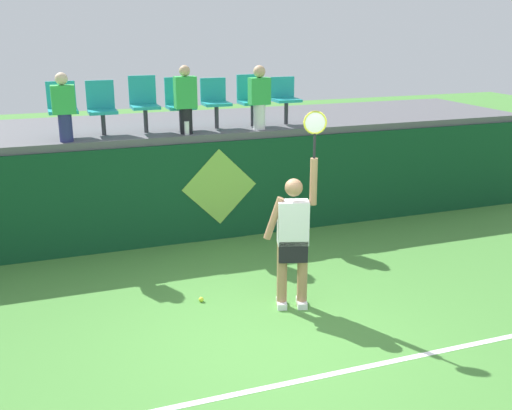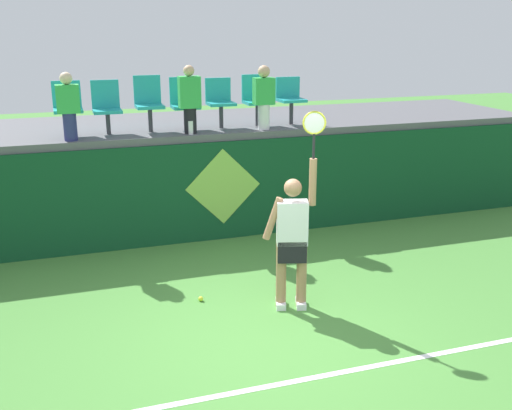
{
  "view_description": "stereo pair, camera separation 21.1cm",
  "coord_description": "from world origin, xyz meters",
  "px_view_note": "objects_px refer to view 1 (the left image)",
  "views": [
    {
      "loc": [
        -2.28,
        -5.86,
        3.52
      ],
      "look_at": [
        0.3,
        1.24,
        1.24
      ],
      "focal_mm": 42.87,
      "sensor_mm": 36.0,
      "label": 1
    },
    {
      "loc": [
        -2.08,
        -5.93,
        3.52
      ],
      "look_at": [
        0.3,
        1.24,
        1.24
      ],
      "focal_mm": 42.87,
      "sensor_mm": 36.0,
      "label": 2
    }
  ],
  "objects_px": {
    "stadium_chair_6": "(285,97)",
    "stadium_chair_1": "(102,106)",
    "tennis_player": "(293,236)",
    "stadium_chair_5": "(251,97)",
    "spectator_2": "(259,96)",
    "stadium_chair_2": "(144,101)",
    "stadium_chair_0": "(62,106)",
    "spectator_0": "(64,106)",
    "tennis_ball": "(201,299)",
    "water_bottle": "(187,128)",
    "spectator_1": "(185,99)",
    "stadium_chair_3": "(180,101)",
    "stadium_chair_4": "(215,100)"
  },
  "relations": [
    {
      "from": "tennis_ball",
      "to": "stadium_chair_4",
      "type": "bearing_deg",
      "value": 69.53
    },
    {
      "from": "spectator_0",
      "to": "stadium_chair_0",
      "type": "bearing_deg",
      "value": 90.0
    },
    {
      "from": "tennis_ball",
      "to": "stadium_chair_1",
      "type": "bearing_deg",
      "value": 105.29
    },
    {
      "from": "water_bottle",
      "to": "stadium_chair_5",
      "type": "distance_m",
      "value": 1.42
    },
    {
      "from": "stadium_chair_2",
      "to": "spectator_0",
      "type": "bearing_deg",
      "value": -160.58
    },
    {
      "from": "tennis_ball",
      "to": "stadium_chair_4",
      "type": "distance_m",
      "value": 3.8
    },
    {
      "from": "stadium_chair_2",
      "to": "stadium_chair_5",
      "type": "relative_size",
      "value": 1.04
    },
    {
      "from": "tennis_player",
      "to": "tennis_ball",
      "type": "distance_m",
      "value": 1.5
    },
    {
      "from": "stadium_chair_3",
      "to": "spectator_1",
      "type": "xyz_separation_m",
      "value": [
        -0.0,
        -0.42,
        0.09
      ]
    },
    {
      "from": "tennis_player",
      "to": "stadium_chair_3",
      "type": "height_order",
      "value": "stadium_chair_3"
    },
    {
      "from": "stadium_chair_2",
      "to": "water_bottle",
      "type": "bearing_deg",
      "value": -41.71
    },
    {
      "from": "water_bottle",
      "to": "spectator_0",
      "type": "xyz_separation_m",
      "value": [
        -1.84,
        0.06,
        0.42
      ]
    },
    {
      "from": "stadium_chair_1",
      "to": "stadium_chair_4",
      "type": "xyz_separation_m",
      "value": [
        1.87,
        -0.01,
        0.02
      ]
    },
    {
      "from": "stadium_chair_3",
      "to": "stadium_chair_4",
      "type": "height_order",
      "value": "stadium_chair_3"
    },
    {
      "from": "stadium_chair_2",
      "to": "stadium_chair_6",
      "type": "bearing_deg",
      "value": -0.26
    },
    {
      "from": "water_bottle",
      "to": "stadium_chair_1",
      "type": "distance_m",
      "value": 1.39
    },
    {
      "from": "stadium_chair_5",
      "to": "spectator_0",
      "type": "distance_m",
      "value": 3.15
    },
    {
      "from": "stadium_chair_3",
      "to": "tennis_player",
      "type": "bearing_deg",
      "value": -80.07
    },
    {
      "from": "stadium_chair_4",
      "to": "spectator_1",
      "type": "xyz_separation_m",
      "value": [
        -0.61,
        -0.41,
        0.09
      ]
    },
    {
      "from": "stadium_chair_0",
      "to": "stadium_chair_5",
      "type": "distance_m",
      "value": 3.12
    },
    {
      "from": "tennis_player",
      "to": "water_bottle",
      "type": "xyz_separation_m",
      "value": [
        -0.61,
        2.91,
        0.93
      ]
    },
    {
      "from": "tennis_player",
      "to": "stadium_chair_0",
      "type": "xyz_separation_m",
      "value": [
        -2.46,
        3.41,
        1.3
      ]
    },
    {
      "from": "stadium_chair_6",
      "to": "spectator_2",
      "type": "height_order",
      "value": "spectator_2"
    },
    {
      "from": "spectator_2",
      "to": "tennis_ball",
      "type": "bearing_deg",
      "value": -124.73
    },
    {
      "from": "spectator_1",
      "to": "spectator_2",
      "type": "distance_m",
      "value": 1.26
    },
    {
      "from": "spectator_2",
      "to": "stadium_chair_2",
      "type": "bearing_deg",
      "value": 167.45
    },
    {
      "from": "tennis_ball",
      "to": "spectator_1",
      "type": "distance_m",
      "value": 3.42
    },
    {
      "from": "stadium_chair_1",
      "to": "water_bottle",
      "type": "bearing_deg",
      "value": -22.25
    },
    {
      "from": "stadium_chair_5",
      "to": "stadium_chair_0",
      "type": "bearing_deg",
      "value": -179.97
    },
    {
      "from": "stadium_chair_1",
      "to": "stadium_chair_4",
      "type": "distance_m",
      "value": 1.87
    },
    {
      "from": "tennis_ball",
      "to": "stadium_chair_3",
      "type": "relative_size",
      "value": 0.08
    },
    {
      "from": "tennis_ball",
      "to": "stadium_chair_1",
      "type": "relative_size",
      "value": 0.08
    },
    {
      "from": "stadium_chair_5",
      "to": "stadium_chair_2",
      "type": "bearing_deg",
      "value": 179.92
    },
    {
      "from": "tennis_player",
      "to": "spectator_2",
      "type": "distance_m",
      "value": 3.37
    },
    {
      "from": "stadium_chair_1",
      "to": "stadium_chair_6",
      "type": "relative_size",
      "value": 1.05
    },
    {
      "from": "water_bottle",
      "to": "stadium_chair_2",
      "type": "distance_m",
      "value": 0.86
    },
    {
      "from": "tennis_ball",
      "to": "stadium_chair_2",
      "type": "xyz_separation_m",
      "value": [
        -0.12,
        2.9,
        2.24
      ]
    },
    {
      "from": "water_bottle",
      "to": "spectator_2",
      "type": "distance_m",
      "value": 1.35
    },
    {
      "from": "stadium_chair_4",
      "to": "spectator_2",
      "type": "bearing_deg",
      "value": -31.91
    },
    {
      "from": "stadium_chair_6",
      "to": "stadium_chair_1",
      "type": "bearing_deg",
      "value": 179.8
    },
    {
      "from": "water_bottle",
      "to": "stadium_chair_0",
      "type": "xyz_separation_m",
      "value": [
        -1.84,
        0.51,
        0.37
      ]
    },
    {
      "from": "stadium_chair_5",
      "to": "spectator_1",
      "type": "xyz_separation_m",
      "value": [
        -1.26,
        -0.42,
        0.07
      ]
    },
    {
      "from": "stadium_chair_0",
      "to": "water_bottle",
      "type": "bearing_deg",
      "value": -15.37
    },
    {
      "from": "stadium_chair_5",
      "to": "spectator_0",
      "type": "relative_size",
      "value": 0.84
    },
    {
      "from": "stadium_chair_3",
      "to": "stadium_chair_4",
      "type": "relative_size",
      "value": 1.04
    },
    {
      "from": "stadium_chair_6",
      "to": "spectator_1",
      "type": "height_order",
      "value": "spectator_1"
    },
    {
      "from": "stadium_chair_0",
      "to": "spectator_2",
      "type": "bearing_deg",
      "value": -7.43
    },
    {
      "from": "tennis_player",
      "to": "stadium_chair_5",
      "type": "xyz_separation_m",
      "value": [
        0.66,
        3.42,
        1.3
      ]
    },
    {
      "from": "stadium_chair_1",
      "to": "spectator_2",
      "type": "height_order",
      "value": "spectator_2"
    },
    {
      "from": "spectator_0",
      "to": "stadium_chair_5",
      "type": "bearing_deg",
      "value": 8.14
    }
  ]
}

